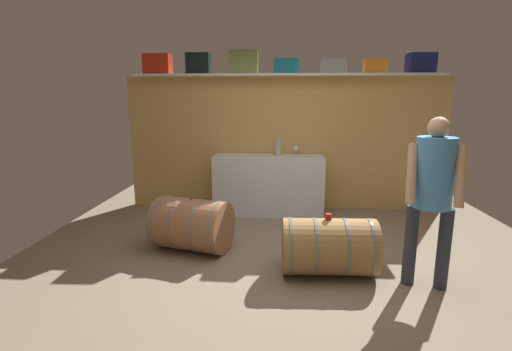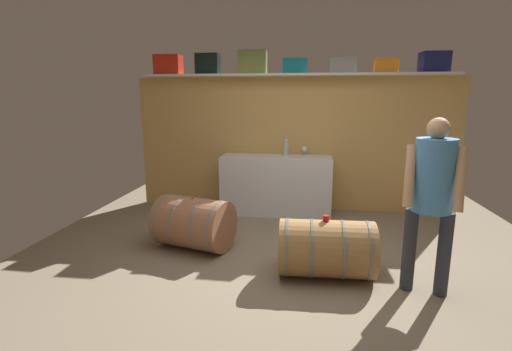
{
  "view_description": "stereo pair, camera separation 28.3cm",
  "coord_description": "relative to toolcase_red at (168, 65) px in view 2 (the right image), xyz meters",
  "views": [
    {
      "loc": [
        -0.13,
        -3.58,
        1.72
      ],
      "look_at": [
        -0.36,
        0.34,
        0.91
      ],
      "focal_mm": 26.2,
      "sensor_mm": 36.0,
      "label": 1
    },
    {
      "loc": [
        0.15,
        -3.56,
        1.72
      ],
      "look_at": [
        -0.36,
        0.34,
        0.91
      ],
      "focal_mm": 26.2,
      "sensor_mm": 36.0,
      "label": 2
    }
  ],
  "objects": [
    {
      "name": "toolcase_olive",
      "position": [
        1.29,
        0.0,
        0.02
      ],
      "size": [
        0.41,
        0.3,
        0.33
      ],
      "primitive_type": "cube",
      "rotation": [
        0.0,
        0.0,
        0.02
      ],
      "color": "olive",
      "rests_on": "high_shelf_board"
    },
    {
      "name": "wine_barrel_far",
      "position": [
        0.82,
        -1.64,
        -1.91
      ],
      "size": [
        0.97,
        0.81,
        0.61
      ],
      "rotation": [
        0.0,
        0.0,
        -0.29
      ],
      "color": "#A06948",
      "rests_on": "ground"
    },
    {
      "name": "ground_plane",
      "position": [
        1.92,
        -1.53,
        -2.23
      ],
      "size": [
        6.1,
        7.69,
        0.02
      ],
      "primitive_type": "cube",
      "color": "gray"
    },
    {
      "name": "toolcase_red",
      "position": [
        0.0,
        0.0,
        0.0
      ],
      "size": [
        0.39,
        0.29,
        0.29
      ],
      "primitive_type": "cube",
      "rotation": [
        0.0,
        0.0,
        0.03
      ],
      "color": "red",
      "rests_on": "high_shelf_board"
    },
    {
      "name": "work_cabinet",
      "position": [
        1.66,
        -0.17,
        -1.78
      ],
      "size": [
        1.63,
        0.53,
        0.88
      ],
      "primitive_type": "cube",
      "color": "white",
      "rests_on": "ground"
    },
    {
      "name": "wine_bottle_clear",
      "position": [
        1.81,
        -0.12,
        -1.2
      ],
      "size": [
        0.07,
        0.07,
        0.31
      ],
      "color": "#AEC3C1",
      "rests_on": "work_cabinet"
    },
    {
      "name": "wine_barrel_near",
      "position": [
        2.31,
        -2.17,
        -1.93
      ],
      "size": [
        0.93,
        0.59,
        0.57
      ],
      "rotation": [
        0.0,
        0.0,
        0.02
      ],
      "color": "#A17642",
      "rests_on": "ground"
    },
    {
      "name": "toolcase_navy",
      "position": [
        3.83,
        0.0,
        -0.0
      ],
      "size": [
        0.38,
        0.29,
        0.28
      ],
      "primitive_type": "cube",
      "rotation": [
        0.0,
        0.0,
        0.05
      ],
      "color": "navy",
      "rests_on": "high_shelf_board"
    },
    {
      "name": "toolcase_orange",
      "position": [
        3.19,
        0.0,
        -0.04
      ],
      "size": [
        0.33,
        0.26,
        0.2
      ],
      "primitive_type": "cube",
      "rotation": [
        0.0,
        0.0,
        -0.06
      ],
      "color": "orange",
      "rests_on": "high_shelf_board"
    },
    {
      "name": "tasting_cup",
      "position": [
        2.3,
        -2.17,
        -1.62
      ],
      "size": [
        0.06,
        0.06,
        0.05
      ],
      "primitive_type": "cylinder",
      "color": "red",
      "rests_on": "wine_barrel_near"
    },
    {
      "name": "toolcase_teal",
      "position": [
        1.9,
        0.0,
        -0.04
      ],
      "size": [
        0.37,
        0.22,
        0.22
      ],
      "primitive_type": "cube",
      "rotation": [
        0.0,
        0.0,
        0.07
      ],
      "color": "#147787",
      "rests_on": "high_shelf_board"
    },
    {
      "name": "wine_glass",
      "position": [
        2.08,
        0.01,
        -1.25
      ],
      "size": [
        0.08,
        0.08,
        0.13
      ],
      "color": "white",
      "rests_on": "work_cabinet"
    },
    {
      "name": "high_shelf_board",
      "position": [
        1.92,
        0.0,
        -0.16
      ],
      "size": [
        4.51,
        0.4,
        0.03
      ],
      "primitive_type": "cube",
      "color": "silver",
      "rests_on": "back_wall_panel"
    },
    {
      "name": "winemaker_pouring",
      "position": [
        3.17,
        -2.38,
        -1.25
      ],
      "size": [
        0.5,
        0.42,
        1.57
      ],
      "rotation": [
        0.0,
        0.0,
        2.88
      ],
      "color": "#2C313D",
      "rests_on": "ground"
    },
    {
      "name": "toolcase_grey",
      "position": [
        2.6,
        0.0,
        -0.04
      ],
      "size": [
        0.36,
        0.27,
        0.22
      ],
      "primitive_type": "cube",
      "rotation": [
        0.0,
        0.0,
        -0.02
      ],
      "color": "gray",
      "rests_on": "high_shelf_board"
    },
    {
      "name": "back_wall_panel",
      "position": [
        1.92,
        0.15,
        -1.2
      ],
      "size": [
        4.9,
        0.1,
        2.04
      ],
      "primitive_type": "cube",
      "color": "tan",
      "rests_on": "ground"
    },
    {
      "name": "toolcase_black",
      "position": [
        0.61,
        0.0,
        0.01
      ],
      "size": [
        0.35,
        0.23,
        0.3
      ],
      "primitive_type": "cube",
      "rotation": [
        0.0,
        0.0,
        -0.03
      ],
      "color": "black",
      "rests_on": "high_shelf_board"
    }
  ]
}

